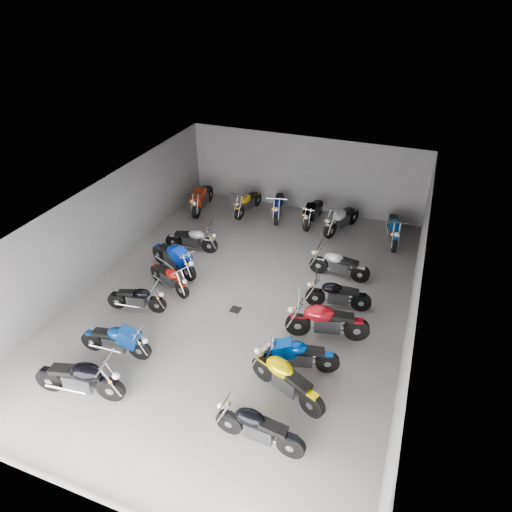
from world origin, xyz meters
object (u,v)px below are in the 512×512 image
object	(u,v)px
motorcycle_left_b	(116,340)
motorcycle_right_a	(258,428)
motorcycle_back_d	(313,212)
motorcycle_left_c	(137,298)
motorcycle_back_e	(341,219)
motorcycle_left_f	(192,239)
drain_grate	(236,310)
motorcycle_left_e	(174,258)
motorcycle_right_c	(299,356)
motorcycle_right_f	(339,265)
motorcycle_left_d	(169,277)
motorcycle_right_e	(338,295)
motorcycle_back_f	(393,229)
motorcycle_back_c	(278,205)
motorcycle_left_a	(80,379)
motorcycle_right_d	(326,321)
motorcycle_back_a	(202,198)
motorcycle_back_b	(248,202)
motorcycle_right_b	(286,379)

from	to	relation	value
motorcycle_left_b	motorcycle_right_a	xyz separation A→B (m)	(4.55, -1.22, 0.02)
motorcycle_back_d	motorcycle_left_c	bearing A→B (deg)	67.78
motorcycle_back_e	motorcycle_left_f	bearing A→B (deg)	57.87
motorcycle_left_c	drain_grate	bearing A→B (deg)	99.53
motorcycle_left_e	motorcycle_right_c	size ratio (longest dim) A/B	1.06
motorcycle_right_f	motorcycle_left_d	bearing A→B (deg)	119.40
motorcycle_left_b	motorcycle_back_d	world-z (taller)	motorcycle_back_d
motorcycle_right_e	motorcycle_back_f	xyz separation A→B (m)	(1.12, 4.72, 0.06)
motorcycle_back_c	motorcycle_right_e	bearing A→B (deg)	113.12
motorcycle_left_a	motorcycle_right_d	xyz separation A→B (m)	(5.10, 4.17, 0.01)
motorcycle_back_a	motorcycle_back_f	xyz separation A→B (m)	(8.00, 0.15, -0.01)
motorcycle_left_a	motorcycle_right_f	bearing A→B (deg)	136.94
motorcycle_right_a	motorcycle_back_f	distance (m)	10.20
motorcycle_right_c	motorcycle_back_f	distance (m)	7.77
motorcycle_left_d	motorcycle_left_b	bearing A→B (deg)	26.52
motorcycle_right_c	motorcycle_right_d	world-z (taller)	motorcycle_right_d
motorcycle_left_c	motorcycle_left_e	distance (m)	2.27
motorcycle_left_b	motorcycle_left_f	bearing A→B (deg)	179.86
motorcycle_left_d	motorcycle_left_e	bearing A→B (deg)	-135.39
motorcycle_left_d	motorcycle_back_a	size ratio (longest dim) A/B	0.78
drain_grate	motorcycle_left_c	size ratio (longest dim) A/B	0.17
motorcycle_left_b	motorcycle_right_e	distance (m)	6.58
motorcycle_left_b	motorcycle_back_a	distance (m)	8.85
motorcycle_left_a	motorcycle_left_b	xyz separation A→B (m)	(-0.03, 1.49, -0.07)
motorcycle_left_a	motorcycle_right_c	bearing A→B (deg)	110.12
motorcycle_right_d	motorcycle_back_c	world-z (taller)	motorcycle_right_d
motorcycle_back_d	motorcycle_back_e	distance (m)	1.23
motorcycle_right_d	motorcycle_back_d	size ratio (longest dim) A/B	1.09
motorcycle_left_e	motorcycle_back_a	distance (m)	4.75
motorcycle_left_a	motorcycle_right_a	distance (m)	4.53
motorcycle_left_f	motorcycle_back_a	world-z (taller)	motorcycle_back_a
motorcycle_left_e	motorcycle_back_d	distance (m)	6.23
motorcycle_back_f	motorcycle_left_c	bearing A→B (deg)	35.46
drain_grate	motorcycle_back_e	size ratio (longest dim) A/B	0.15
motorcycle_left_d	motorcycle_back_c	size ratio (longest dim) A/B	0.84
motorcycle_left_e	motorcycle_right_f	bearing A→B (deg)	130.24
motorcycle_left_c	motorcycle_right_c	world-z (taller)	motorcycle_right_c
motorcycle_back_c	motorcycle_back_e	world-z (taller)	motorcycle_back_e
motorcycle_back_a	motorcycle_back_b	xyz separation A→B (m)	(1.94, 0.41, -0.06)
motorcycle_right_d	motorcycle_back_c	distance (m)	7.45
motorcycle_right_c	motorcycle_right_f	xyz separation A→B (m)	(0.06, 4.55, 0.00)
motorcycle_right_a	motorcycle_back_a	bearing A→B (deg)	35.53
motorcycle_left_f	motorcycle_right_a	bearing A→B (deg)	29.02
motorcycle_right_f	motorcycle_back_e	distance (m)	3.23
motorcycle_left_f	motorcycle_right_f	bearing A→B (deg)	84.19
motorcycle_left_d	motorcycle_right_f	distance (m)	5.65
motorcycle_left_e	motorcycle_back_b	xyz separation A→B (m)	(0.74, 5.01, -0.05)
motorcycle_left_e	motorcycle_right_a	world-z (taller)	motorcycle_left_e
motorcycle_left_f	motorcycle_back_c	world-z (taller)	motorcycle_back_c
motorcycle_right_b	motorcycle_back_a	size ratio (longest dim) A/B	0.92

